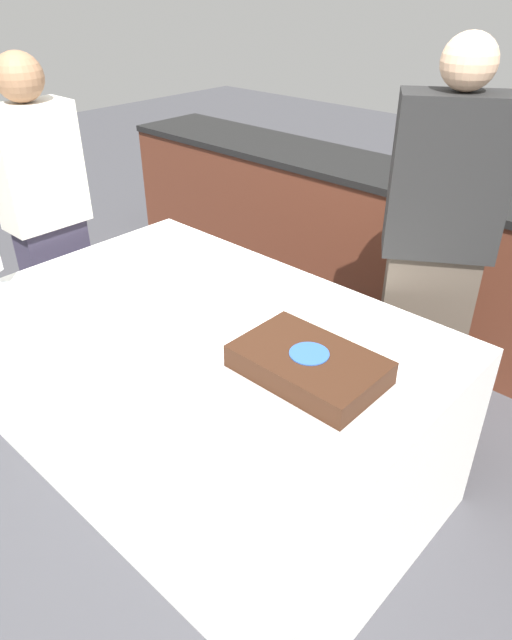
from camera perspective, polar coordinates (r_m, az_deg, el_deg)
The scene contains 9 objects.
ground_plane at distance 2.64m, azimuth -4.09°, elevation -14.23°, with size 14.00×14.00×0.00m, color #424247.
back_counter at distance 3.49m, azimuth 15.55°, elevation 6.13°, with size 4.40×0.58×0.92m.
dining_table at distance 2.38m, azimuth -4.43°, elevation -7.80°, with size 1.81×1.13×0.77m.
cake at distance 1.85m, azimuth 5.28°, elevation -4.50°, with size 0.51×0.34×0.09m.
plate_stack at distance 2.46m, azimuth -13.07°, elevation 4.29°, with size 0.20×0.20×0.06m.
side_plate_near_cake at distance 2.13m, azimuth 8.66°, elevation -0.66°, with size 0.20×0.20×0.00m.
utensil_pile at distance 1.84m, azimuth -11.60°, elevation -6.55°, with size 0.15×0.09×0.02m.
person_cutting_cake at distance 2.41m, azimuth 17.31°, elevation 5.57°, with size 0.46×0.39×1.73m.
person_seated_left at distance 2.98m, azimuth -20.03°, elevation 8.98°, with size 0.21×0.38×1.61m.
Camera 1 is at (1.38, -1.23, 1.89)m, focal length 32.00 mm.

